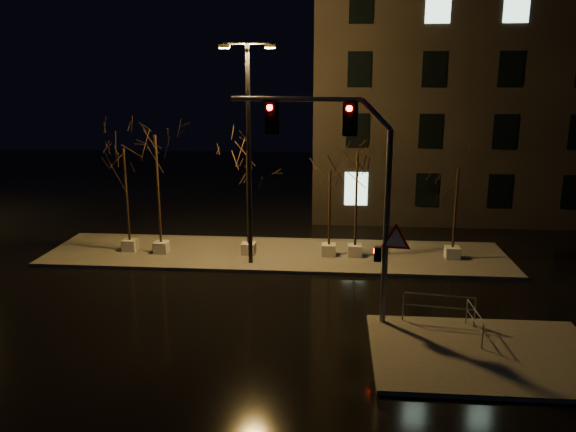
{
  "coord_description": "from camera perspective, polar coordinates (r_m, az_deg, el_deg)",
  "views": [
    {
      "loc": [
        2.74,
        -19.7,
        8.33
      ],
      "look_at": [
        0.87,
        2.72,
        2.8
      ],
      "focal_mm": 35.0,
      "sensor_mm": 36.0,
      "label": 1
    }
  ],
  "objects": [
    {
      "name": "streetlight_main",
      "position": [
        24.57,
        -4.02,
        7.66
      ],
      "size": [
        2.41,
        0.35,
        9.64
      ],
      "rotation": [
        0.0,
        0.0,
        0.04
      ],
      "color": "black",
      "rests_on": "median"
    },
    {
      "name": "guard_rail_b",
      "position": [
        19.5,
        18.43,
        -9.89
      ],
      "size": [
        0.12,
        1.89,
        0.9
      ],
      "rotation": [
        0.0,
        0.0,
        1.61
      ],
      "color": "slate",
      "rests_on": "sidewalk_corner"
    },
    {
      "name": "tree_4",
      "position": [
        25.9,
        7.02,
        4.13
      ],
      "size": [
        1.8,
        1.8,
        5.1
      ],
      "color": "#ADADA2",
      "rests_on": "median"
    },
    {
      "name": "tree_2",
      "position": [
        26.09,
        -4.15,
        4.18
      ],
      "size": [
        1.8,
        1.8,
        5.05
      ],
      "color": "#ADADA2",
      "rests_on": "median"
    },
    {
      "name": "building",
      "position": [
        39.35,
        21.87,
        11.64
      ],
      "size": [
        25.0,
        12.0,
        15.0
      ],
      "primitive_type": "cube",
      "color": "black",
      "rests_on": "ground"
    },
    {
      "name": "traffic_signal_mast",
      "position": [
        18.67,
        6.38,
        3.89
      ],
      "size": [
        6.15,
        1.13,
        7.6
      ],
      "rotation": [
        0.0,
        0.0,
        -0.16
      ],
      "color": "slate",
      "rests_on": "sidewalk_corner"
    },
    {
      "name": "median",
      "position": [
        27.13,
        -1.25,
        -3.91
      ],
      "size": [
        22.0,
        5.0,
        0.15
      ],
      "primitive_type": "cube",
      "color": "#484640",
      "rests_on": "ground"
    },
    {
      "name": "tree_0",
      "position": [
        27.67,
        -16.23,
        4.37
      ],
      "size": [
        1.8,
        1.8,
        5.14
      ],
      "color": "#ADADA2",
      "rests_on": "median"
    },
    {
      "name": "sidewalk_corner",
      "position": [
        18.8,
        19.44,
        -13.09
      ],
      "size": [
        7.0,
        5.0,
        0.15
      ],
      "primitive_type": "cube",
      "color": "#484640",
      "rests_on": "ground"
    },
    {
      "name": "tree_3",
      "position": [
        25.99,
        4.27,
        2.69
      ],
      "size": [
        1.8,
        1.8,
        4.19
      ],
      "color": "#ADADA2",
      "rests_on": "median"
    },
    {
      "name": "tree_5",
      "position": [
        26.6,
        16.78,
        2.64
      ],
      "size": [
        1.8,
        1.8,
        4.34
      ],
      "color": "#ADADA2",
      "rests_on": "median"
    },
    {
      "name": "ground",
      "position": [
        21.56,
        -2.94,
        -8.93
      ],
      "size": [
        90.0,
        90.0,
        0.0
      ],
      "primitive_type": "plane",
      "color": "black",
      "rests_on": "ground"
    },
    {
      "name": "guard_rail_a",
      "position": [
        20.02,
        15.07,
        -8.69
      ],
      "size": [
        2.41,
        0.38,
        1.05
      ],
      "rotation": [
        0.0,
        0.0,
        -0.14
      ],
      "color": "slate",
      "rests_on": "sidewalk_corner"
    },
    {
      "name": "tree_1",
      "position": [
        26.82,
        -13.21,
        5.37
      ],
      "size": [
        1.8,
        1.8,
        5.81
      ],
      "color": "#ADADA2",
      "rests_on": "median"
    }
  ]
}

